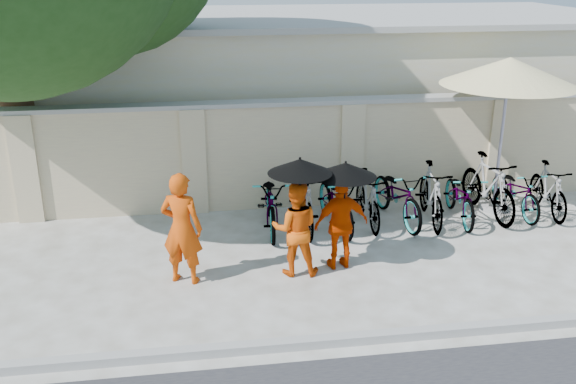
{
  "coord_description": "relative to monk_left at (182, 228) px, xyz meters",
  "views": [
    {
      "loc": [
        -0.95,
        -8.44,
        4.57
      ],
      "look_at": [
        0.45,
        0.94,
        1.1
      ],
      "focal_mm": 40.0,
      "sensor_mm": 36.0,
      "label": 1
    }
  ],
  "objects": [
    {
      "name": "patio_umbrella",
      "position": [
        5.88,
        2.06,
        1.77
      ],
      "size": [
        2.86,
        2.86,
        2.91
      ],
      "rotation": [
        0.0,
        0.0,
        -0.2
      ],
      "color": "gray",
      "rests_on": "ground"
    },
    {
      "name": "compound_wall",
      "position": [
        2.22,
        2.91,
        0.14
      ],
      "size": [
        20.0,
        0.3,
        2.0
      ],
      "primitive_type": "cube",
      "color": "#C7B78E",
      "rests_on": "ground"
    },
    {
      "name": "bike_4",
      "position": [
        3.86,
        1.78,
        -0.34
      ],
      "size": [
        0.94,
        2.02,
        1.02
      ],
      "primitive_type": "imported",
      "rotation": [
        0.0,
        0.0,
        0.14
      ],
      "color": "#8D8CA6",
      "rests_on": "ground"
    },
    {
      "name": "bike_7",
      "position": [
        5.6,
        1.81,
        -0.28
      ],
      "size": [
        0.71,
        1.96,
        1.15
      ],
      "primitive_type": "imported",
      "rotation": [
        0.0,
        0.0,
        0.09
      ],
      "color": "#8D8CA6",
      "rests_on": "ground"
    },
    {
      "name": "kerb",
      "position": [
        1.22,
        -1.99,
        -0.8
      ],
      "size": [
        40.0,
        0.16,
        0.12
      ],
      "primitive_type": "cube",
      "color": "gray",
      "rests_on": "ground"
    },
    {
      "name": "parasol_right",
      "position": [
        2.43,
        0.03,
        0.78
      ],
      "size": [
        0.94,
        0.94,
        0.91
      ],
      "color": "black",
      "rests_on": "ground"
    },
    {
      "name": "monk_right",
      "position": [
        2.41,
        0.11,
        -0.12
      ],
      "size": [
        0.9,
        0.47,
        1.46
      ],
      "primitive_type": "imported",
      "rotation": [
        0.0,
        0.0,
        3.28
      ],
      "color": "#C63100",
      "rests_on": "ground"
    },
    {
      "name": "bike_0",
      "position": [
        1.53,
        1.75,
        -0.34
      ],
      "size": [
        0.81,
        2.0,
        1.03
      ],
      "primitive_type": "imported",
      "rotation": [
        0.0,
        0.0,
        -0.07
      ],
      "color": "#8D8CA6",
      "rests_on": "ground"
    },
    {
      "name": "bike_2",
      "position": [
        2.7,
        1.68,
        -0.37
      ],
      "size": [
        0.83,
        1.92,
        0.98
      ],
      "primitive_type": "imported",
      "rotation": [
        0.0,
        0.0,
        0.1
      ],
      "color": "#8D8CA6",
      "rests_on": "ground"
    },
    {
      "name": "bike_6",
      "position": [
        5.02,
        1.68,
        -0.4
      ],
      "size": [
        0.8,
        1.8,
        0.92
      ],
      "primitive_type": "imported",
      "rotation": [
        0.0,
        0.0,
        -0.11
      ],
      "color": "#8D8CA6",
      "rests_on": "ground"
    },
    {
      "name": "bike_1",
      "position": [
        2.12,
        1.68,
        -0.31
      ],
      "size": [
        0.55,
        1.83,
        1.1
      ],
      "primitive_type": "imported",
      "rotation": [
        0.0,
        0.0,
        -0.02
      ],
      "color": "#8D8CA6",
      "rests_on": "ground"
    },
    {
      "name": "parasol_center",
      "position": [
        1.73,
        -0.07,
        0.89
      ],
      "size": [
        0.94,
        0.94,
        1.02
      ],
      "color": "black",
      "rests_on": "ground"
    },
    {
      "name": "bike_8",
      "position": [
        6.18,
        1.82,
        -0.41
      ],
      "size": [
        0.68,
        1.73,
        0.89
      ],
      "primitive_type": "imported",
      "rotation": [
        0.0,
        0.0,
        0.05
      ],
      "color": "#8D8CA6",
      "rests_on": "ground"
    },
    {
      "name": "monk_center",
      "position": [
        1.68,
        0.01,
        -0.12
      ],
      "size": [
        0.79,
        0.65,
        1.48
      ],
      "primitive_type": "imported",
      "rotation": [
        0.0,
        0.0,
        3.01
      ],
      "color": "#D54C08",
      "rests_on": "ground"
    },
    {
      "name": "bike_9",
      "position": [
        6.77,
        1.71,
        -0.37
      ],
      "size": [
        0.61,
        1.65,
        0.97
      ],
      "primitive_type": "imported",
      "rotation": [
        0.0,
        0.0,
        -0.1
      ],
      "color": "#8D8CA6",
      "rests_on": "ground"
    },
    {
      "name": "ground",
      "position": [
        1.22,
        -0.29,
        -0.86
      ],
      "size": [
        80.0,
        80.0,
        0.0
      ],
      "primitive_type": "plane",
      "color": "silver"
    },
    {
      "name": "bike_3",
      "position": [
        3.28,
        1.71,
        -0.37
      ],
      "size": [
        0.47,
        1.63,
        0.98
      ],
      "primitive_type": "imported",
      "rotation": [
        0.0,
        0.0,
        -0.01
      ],
      "color": "#8D8CA6",
      "rests_on": "ground"
    },
    {
      "name": "monk_left",
      "position": [
        0.0,
        0.0,
        0.0
      ],
      "size": [
        0.73,
        0.61,
        1.71
      ],
      "primitive_type": "imported",
      "rotation": [
        0.0,
        0.0,
        2.77
      ],
      "color": "#C63F06",
      "rests_on": "ground"
    },
    {
      "name": "building_behind",
      "position": [
        3.22,
        6.71,
        0.74
      ],
      "size": [
        14.0,
        6.0,
        3.2
      ],
      "primitive_type": "cube",
      "color": "beige",
      "rests_on": "ground"
    },
    {
      "name": "bike_5",
      "position": [
        4.44,
        1.65,
        -0.31
      ],
      "size": [
        0.75,
        1.85,
        1.08
      ],
      "primitive_type": "imported",
      "rotation": [
        0.0,
        0.0,
        -0.14
      ],
      "color": "#8D8CA6",
      "rests_on": "ground"
    }
  ]
}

